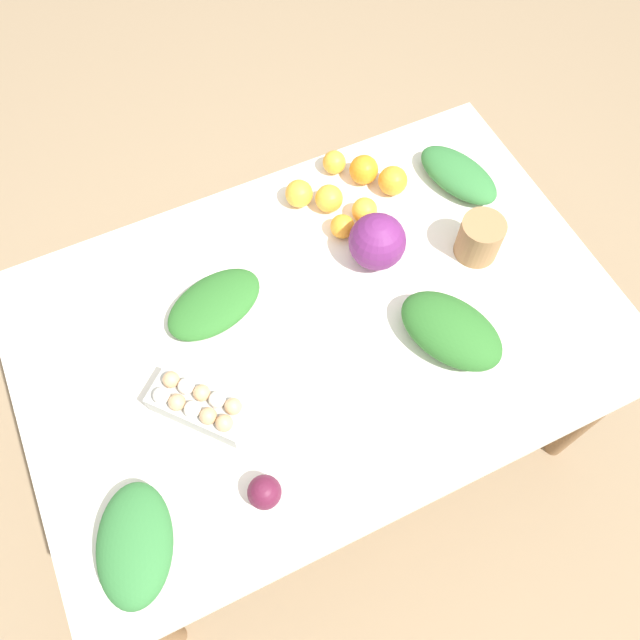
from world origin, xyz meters
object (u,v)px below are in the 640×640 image
orange_2 (299,194)px  greens_bunch_dandelion (451,330)px  orange_0 (365,210)px  orange_6 (342,226)px  orange_1 (329,199)px  orange_5 (334,162)px  orange_4 (393,181)px  cabbage_purple (377,242)px  egg_carton (199,405)px  paper_bag (480,238)px  greens_bunch_kale (135,544)px  orange_3 (364,170)px  greens_bunch_scallion (458,175)px  beet_root (264,492)px  greens_bunch_chard (214,304)px

orange_2 → greens_bunch_dandelion: bearing=-74.0°
orange_0 → orange_6: orange_0 is taller
orange_1 → orange_5: (0.07, 0.11, -0.01)m
orange_4 → cabbage_purple: bearing=-128.9°
cabbage_purple → egg_carton: 0.60m
paper_bag → greens_bunch_kale: size_ratio=0.46×
greens_bunch_kale → orange_3: bearing=37.9°
greens_bunch_scallion → cabbage_purple: bearing=-158.7°
greens_bunch_dandelion → greens_bunch_kale: (-0.84, -0.14, -0.01)m
cabbage_purple → orange_4: (0.15, 0.18, -0.03)m
orange_1 → paper_bag: bearing=-45.9°
paper_bag → greens_bunch_scallion: (0.08, 0.22, -0.02)m
orange_0 → orange_6: bearing=-164.9°
greens_bunch_kale → orange_5: size_ratio=3.86×
orange_0 → beet_root: bearing=-132.9°
beet_root → orange_4: size_ratio=0.92×
greens_bunch_scallion → orange_3: bearing=152.1°
egg_carton → greens_bunch_dandelion: 0.62m
cabbage_purple → greens_bunch_dandelion: (0.05, -0.29, -0.03)m
greens_bunch_dandelion → egg_carton: bearing=172.4°
orange_4 → orange_0: bearing=-154.9°
greens_bunch_chard → orange_5: orange_5 is taller
beet_root → greens_bunch_dandelion: bearing=16.1°
beet_root → orange_6: (0.46, 0.56, -0.00)m
orange_2 → orange_4: 0.26m
egg_carton → greens_bunch_chard: bearing=-68.5°
cabbage_purple → orange_0: (0.03, 0.13, -0.04)m
cabbage_purple → orange_1: bearing=100.8°
orange_2 → orange_6: bearing=-67.5°
orange_4 → orange_5: size_ratio=1.23×
paper_bag → orange_4: bearing=110.4°
orange_6 → egg_carton: bearing=-148.7°
greens_bunch_kale → orange_0: greens_bunch_kale is taller
greens_bunch_kale → orange_5: greens_bunch_kale is taller
paper_bag → greens_bunch_scallion: bearing=71.1°
greens_bunch_scallion → orange_6: 0.37m
orange_3 → egg_carton: bearing=-145.0°
beet_root → orange_3: bearing=49.6°
greens_bunch_dandelion → orange_5: greens_bunch_dandelion is taller
greens_bunch_dandelion → paper_bag: bearing=44.3°
egg_carton → orange_0: 0.69m
cabbage_purple → beet_root: size_ratio=1.99×
greens_bunch_kale → orange_3: size_ratio=3.12×
cabbage_purple → orange_2: cabbage_purple is taller
egg_carton → orange_3: 0.80m
greens_bunch_chard → beet_root: 0.49m
orange_3 → orange_2: bearing=179.3°
greens_bunch_dandelion → beet_root: bearing=-163.9°
orange_1 → egg_carton: bearing=-142.0°
orange_1 → orange_0: bearing=-46.5°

